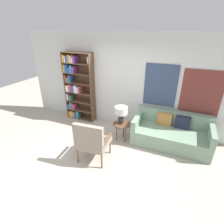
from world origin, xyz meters
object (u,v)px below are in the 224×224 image
at_px(bookshelf, 76,87).
at_px(table_lamp, 121,113).
at_px(side_table, 122,126).
at_px(couch, 171,133).
at_px(armchair, 91,140).

distance_m(bookshelf, table_lamp, 1.92).
xyz_separation_m(bookshelf, side_table, (1.81, -0.68, -0.65)).
bearing_deg(couch, side_table, -162.99).
bearing_deg(side_table, bookshelf, 159.34).
bearing_deg(couch, armchair, -137.23).
bearing_deg(table_lamp, armchair, -105.22).
bearing_deg(bookshelf, couch, -5.72).
bearing_deg(bookshelf, armchair, -49.56).
xyz_separation_m(side_table, table_lamp, (-0.03, 0.01, 0.37)).
height_order(couch, table_lamp, table_lamp).
distance_m(couch, side_table, 1.30).
bearing_deg(couch, bookshelf, 174.28).
xyz_separation_m(couch, table_lamp, (-1.26, -0.37, 0.52)).
bearing_deg(side_table, couch, 17.01).
height_order(bookshelf, couch, bookshelf).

